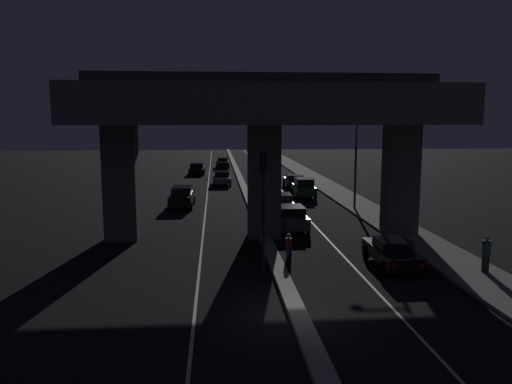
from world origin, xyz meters
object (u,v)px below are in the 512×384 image
motorcycle_blue_filtering_near (289,250)px  motorcycle_black_filtering_mid (271,215)px  car_black_lead_oncoming (182,197)px  street_lamp (352,152)px  traffic_light_left_of_median (263,189)px  car_dark_green_fourth (304,187)px  car_white_third (281,203)px  car_grey_second_oncoming (222,178)px  pedestrian_on_sidewalk (486,254)px  car_black_lead (392,252)px  car_black_fourth_oncoming (223,163)px  car_black_third_oncoming (197,169)px  car_black_fifth (295,181)px  car_grey_second (290,217)px

motorcycle_blue_filtering_near → motorcycle_black_filtering_mid: 8.84m
car_black_lead_oncoming → street_lamp: bearing=81.1°
traffic_light_left_of_median → motorcycle_blue_filtering_near: (1.44, 1.73, -3.29)m
car_dark_green_fourth → street_lamp: bearing=-158.7°
car_white_third → motorcycle_blue_filtering_near: car_white_third is taller
traffic_light_left_of_median → motorcycle_black_filtering_mid: traffic_light_left_of_median is taller
street_lamp → car_grey_second_oncoming: 19.27m
car_dark_green_fourth → car_grey_second_oncoming: (-7.32, 9.41, -0.17)m
motorcycle_black_filtering_mid → pedestrian_on_sidewalk: pedestrian_on_sidewalk is taller
car_black_lead → car_grey_second_oncoming: (-7.71, 31.20, 0.02)m
car_black_fourth_oncoming → motorcycle_black_filtering_mid: motorcycle_black_filtering_mid is taller
traffic_light_left_of_median → car_black_third_oncoming: bearing=96.1°
car_black_fifth → motorcycle_black_filtering_mid: motorcycle_black_filtering_mid is taller
car_black_lead → car_black_fifth: size_ratio=1.00×
car_grey_second_oncoming → car_black_fourth_oncoming: 19.03m
car_white_third → car_grey_second: bearing=-179.9°
car_white_third → car_grey_second_oncoming: size_ratio=0.90×
street_lamp → car_grey_second: 9.40m
car_grey_second → car_black_third_oncoming: car_grey_second is taller
car_white_third → car_black_fifth: size_ratio=0.97×
traffic_light_left_of_median → pedestrian_on_sidewalk: size_ratio=3.44×
car_white_third → car_black_third_oncoming: (-7.28, 27.63, -0.05)m
car_dark_green_fourth → car_black_fourth_oncoming: bearing=14.8°
car_black_fifth → motorcycle_blue_filtering_near: bearing=170.6°
car_black_lead → car_grey_second: 9.35m
motorcycle_black_filtering_mid → car_black_fifth: bearing=-16.3°
car_grey_second → car_black_lead_oncoming: bearing=39.0°
car_grey_second_oncoming → car_black_third_oncoming: 11.20m
street_lamp → car_black_fourth_oncoming: size_ratio=1.69×
car_black_third_oncoming → pedestrian_on_sidewalk: 45.95m
traffic_light_left_of_median → car_grey_second: 9.95m
car_black_lead → car_black_fifth: bearing=0.9°
traffic_light_left_of_median → car_black_third_oncoming: 42.79m
traffic_light_left_of_median → street_lamp: street_lamp is taller
car_black_lead_oncoming → motorcycle_blue_filtering_near: (6.30, -16.30, -0.22)m
car_black_lead → pedestrian_on_sidewalk: 4.12m
car_black_fourth_oncoming → motorcycle_black_filtering_mid: (2.64, -40.11, -0.12)m
traffic_light_left_of_median → car_dark_green_fourth: 23.20m
car_black_fifth → car_grey_second_oncoming: bearing=68.7°
car_grey_second → car_black_fifth: car_grey_second is taller
traffic_light_left_of_median → car_grey_second_oncoming: bearing=92.7°
motorcycle_black_filtering_mid → car_black_fourth_oncoming: bearing=1.5°
car_black_lead → car_black_lead_oncoming: size_ratio=0.91×
car_black_third_oncoming → motorcycle_blue_filtering_near: size_ratio=2.58×
car_black_fifth → car_black_third_oncoming: (-10.57, 13.74, 0.02)m
car_black_fourth_oncoming → street_lamp: bearing=13.4°
car_grey_second_oncoming → car_black_third_oncoming: size_ratio=1.00×
car_black_third_oncoming → car_black_lead_oncoming: bearing=-0.0°
traffic_light_left_of_median → car_black_fifth: size_ratio=1.35×
car_dark_green_fourth → car_black_fifth: bearing=-0.6°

